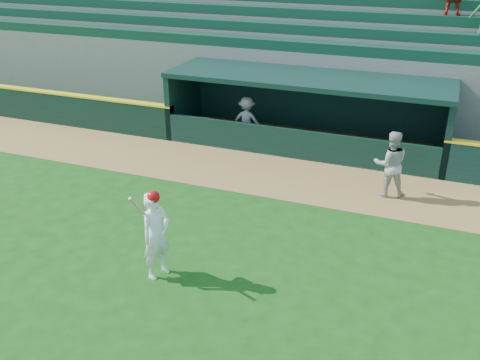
% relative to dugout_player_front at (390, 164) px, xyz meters
% --- Properties ---
extents(ground, '(120.00, 120.00, 0.00)m').
position_rel_dugout_player_front_xyz_m(ground, '(-3.20, -4.82, -0.95)').
color(ground, '#134411').
rests_on(ground, ground).
extents(warning_track, '(40.00, 3.00, 0.01)m').
position_rel_dugout_player_front_xyz_m(warning_track, '(-3.20, 0.08, -0.94)').
color(warning_track, olive).
rests_on(warning_track, ground).
extents(field_wall_left, '(15.50, 0.30, 1.20)m').
position_rel_dugout_player_front_xyz_m(field_wall_left, '(-15.45, 1.73, -0.35)').
color(field_wall_left, black).
rests_on(field_wall_left, ground).
extents(dugout_player_front, '(1.09, 0.96, 1.89)m').
position_rel_dugout_player_front_xyz_m(dugout_player_front, '(0.00, 0.00, 0.00)').
color(dugout_player_front, '#ABABA5').
rests_on(dugout_player_front, ground).
extents(dugout_player_inside, '(1.12, 0.71, 1.65)m').
position_rel_dugout_player_front_xyz_m(dugout_player_inside, '(-5.17, 2.45, -0.12)').
color(dugout_player_inside, '#A8A8A3').
rests_on(dugout_player_inside, ground).
extents(dugout, '(9.40, 2.80, 2.46)m').
position_rel_dugout_player_front_xyz_m(dugout, '(-3.20, 3.19, 0.41)').
color(dugout, slate).
rests_on(dugout, ground).
extents(stands, '(34.50, 6.25, 7.57)m').
position_rel_dugout_player_front_xyz_m(stands, '(-3.19, 7.75, 1.45)').
color(stands, slate).
rests_on(stands, ground).
extents(batter_at_plate, '(0.67, 0.87, 2.02)m').
position_rel_dugout_player_front_xyz_m(batter_at_plate, '(-4.09, -5.78, 0.05)').
color(batter_at_plate, white).
rests_on(batter_at_plate, ground).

